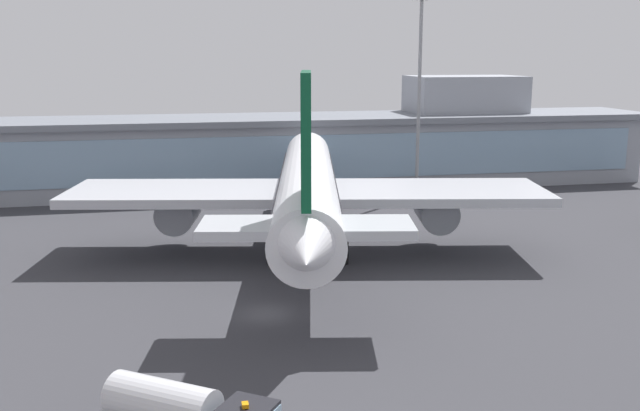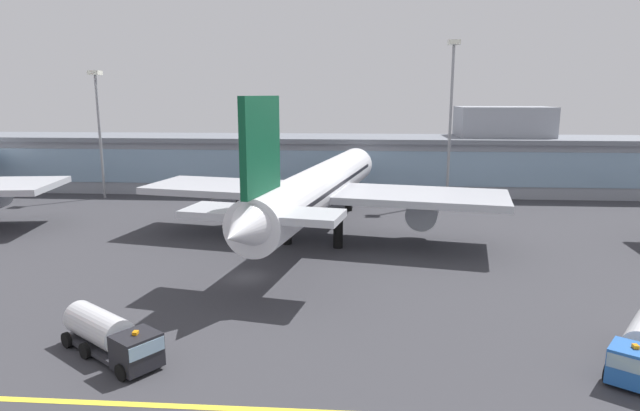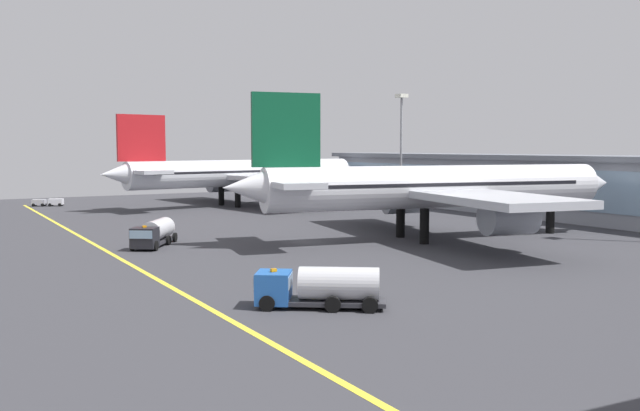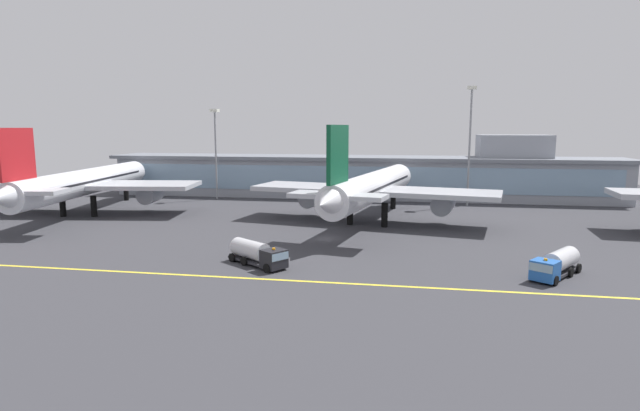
{
  "view_description": "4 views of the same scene",
  "coord_description": "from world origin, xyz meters",
  "px_view_note": "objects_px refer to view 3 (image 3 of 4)",
  "views": [
    {
      "loc": [
        -5.93,
        -48.2,
        18.27
      ],
      "look_at": [
        6.6,
        12.32,
        5.12
      ],
      "focal_mm": 40.08,
      "sensor_mm": 36.0,
      "label": 1
    },
    {
      "loc": [
        10.69,
        -49.19,
        17.34
      ],
      "look_at": [
        6.85,
        3.29,
        6.54
      ],
      "focal_mm": 30.53,
      "sensor_mm": 36.0,
      "label": 2
    },
    {
      "loc": [
        68.98,
        -38.81,
        11.19
      ],
      "look_at": [
        -9.25,
        7.44,
        3.33
      ],
      "focal_mm": 37.87,
      "sensor_mm": 36.0,
      "label": 3
    },
    {
      "loc": [
        12.43,
        -75.51,
        16.81
      ],
      "look_at": [
        -2.56,
        9.61,
        3.65
      ],
      "focal_mm": 28.75,
      "sensor_mm": 36.0,
      "label": 4
    }
  ],
  "objects_px": {
    "baggage_tug_near": "(154,233)",
    "apron_light_mast_centre": "(401,132)",
    "fuel_tanker_truck": "(316,286)",
    "airliner_near_right": "(435,188)",
    "service_truck_far": "(48,202)",
    "airliner_near_left": "(244,174)"
  },
  "relations": [
    {
      "from": "baggage_tug_near",
      "to": "apron_light_mast_centre",
      "type": "xyz_separation_m",
      "value": [
        -26.93,
        55.48,
        12.54
      ]
    },
    {
      "from": "fuel_tanker_truck",
      "to": "apron_light_mast_centre",
      "type": "distance_m",
      "value": 83.08
    },
    {
      "from": "airliner_near_right",
      "to": "fuel_tanker_truck",
      "type": "relative_size",
      "value": 5.93
    },
    {
      "from": "service_truck_far",
      "to": "airliner_near_left",
      "type": "bearing_deg",
      "value": -2.7
    },
    {
      "from": "airliner_near_right",
      "to": "apron_light_mast_centre",
      "type": "height_order",
      "value": "apron_light_mast_centre"
    },
    {
      "from": "baggage_tug_near",
      "to": "apron_light_mast_centre",
      "type": "bearing_deg",
      "value": 151.21
    },
    {
      "from": "baggage_tug_near",
      "to": "service_truck_far",
      "type": "relative_size",
      "value": 1.54
    },
    {
      "from": "airliner_near_left",
      "to": "service_truck_far",
      "type": "relative_size",
      "value": 9.94
    },
    {
      "from": "airliner_near_left",
      "to": "fuel_tanker_truck",
      "type": "bearing_deg",
      "value": -118.89
    },
    {
      "from": "airliner_near_left",
      "to": "fuel_tanker_truck",
      "type": "xyz_separation_m",
      "value": [
        79.07,
        -30.15,
        -4.61
      ]
    },
    {
      "from": "baggage_tug_near",
      "to": "service_truck_far",
      "type": "xyz_separation_m",
      "value": [
        -61.81,
        -1.77,
        -0.72
      ]
    },
    {
      "from": "baggage_tug_near",
      "to": "apron_light_mast_centre",
      "type": "distance_m",
      "value": 62.93
    },
    {
      "from": "airliner_near_left",
      "to": "apron_light_mast_centre",
      "type": "relative_size",
      "value": 2.69
    },
    {
      "from": "airliner_near_left",
      "to": "service_truck_far",
      "type": "distance_m",
      "value": 37.63
    },
    {
      "from": "airliner_near_right",
      "to": "service_truck_far",
      "type": "height_order",
      "value": "airliner_near_right"
    },
    {
      "from": "airliner_near_left",
      "to": "baggage_tug_near",
      "type": "xyz_separation_m",
      "value": [
        44.49,
        -31.21,
        -4.61
      ]
    },
    {
      "from": "fuel_tanker_truck",
      "to": "service_truck_far",
      "type": "distance_m",
      "value": 96.43
    },
    {
      "from": "baggage_tug_near",
      "to": "service_truck_far",
      "type": "bearing_deg",
      "value": -143.04
    },
    {
      "from": "airliner_near_left",
      "to": "airliner_near_right",
      "type": "distance_m",
      "value": 56.04
    },
    {
      "from": "apron_light_mast_centre",
      "to": "airliner_near_right",
      "type": "bearing_deg",
      "value": -32.2
    },
    {
      "from": "fuel_tanker_truck",
      "to": "baggage_tug_near",
      "type": "xyz_separation_m",
      "value": [
        -34.58,
        -1.06,
        0.0
      ]
    },
    {
      "from": "fuel_tanker_truck",
      "to": "service_truck_far",
      "type": "height_order",
      "value": "fuel_tanker_truck"
    }
  ]
}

